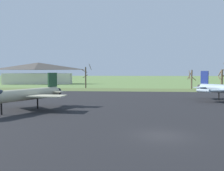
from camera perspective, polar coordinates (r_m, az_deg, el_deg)
ground_plane at (r=20.78m, az=11.08°, el=-11.12°), size 600.00×600.00×0.00m
asphalt_apron at (r=37.15m, az=8.49°, el=-4.76°), size 89.20×55.67×0.05m
grass_verge_strip at (r=70.79m, az=6.97°, el=-1.02°), size 149.20×12.00×0.06m
jet_fighter_front_left at (r=33.73m, az=-20.38°, el=-2.03°), size 10.10×14.86×4.95m
bare_tree_far_left at (r=79.79m, az=-5.91°, el=2.02°), size 2.82×2.99×7.56m
bare_tree_left_of_center at (r=78.50m, az=17.42°, el=1.52°), size 2.55×2.55×5.67m
bare_tree_center at (r=82.10m, az=23.55°, el=1.76°), size 2.73×2.79×7.78m
visitor_building at (r=110.67m, az=-16.22°, el=2.65°), size 29.63×13.96×8.95m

